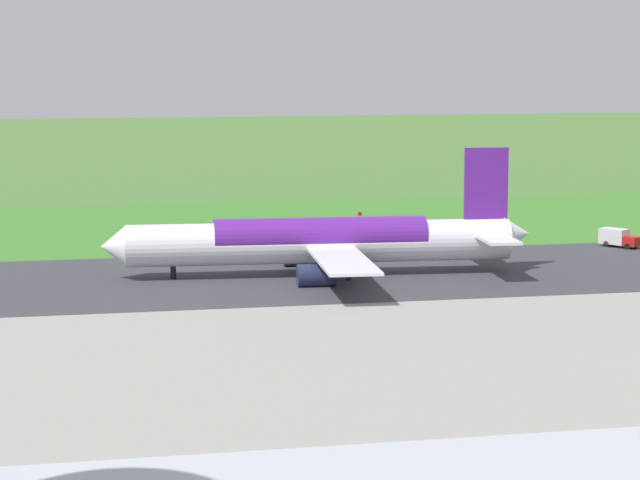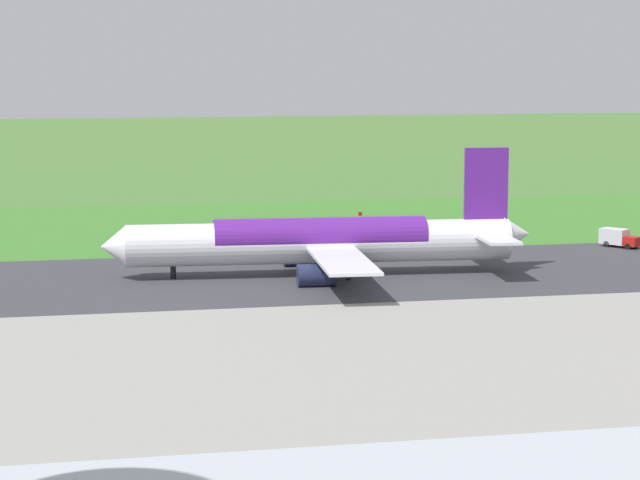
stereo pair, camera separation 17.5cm
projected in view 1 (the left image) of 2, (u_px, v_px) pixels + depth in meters
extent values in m
plane|color=#477233|center=(256.00, 278.00, 160.29)|extent=(800.00, 800.00, 0.00)
cube|color=#38383D|center=(256.00, 278.00, 160.29)|extent=(600.00, 37.72, 0.06)
cube|color=gray|center=(364.00, 394.00, 105.68)|extent=(440.00, 110.00, 0.05)
cube|color=#3C782B|center=(215.00, 233.00, 199.69)|extent=(600.00, 80.00, 0.04)
cylinder|color=white|center=(320.00, 242.00, 161.33)|extent=(48.24, 8.46, 5.20)
cone|color=white|center=(113.00, 247.00, 157.88)|extent=(3.33, 5.13, 4.94)
cone|color=white|center=(516.00, 234.00, 164.65)|extent=(3.79, 4.65, 4.42)
cube|color=#591E8C|center=(486.00, 183.00, 163.16)|extent=(5.62, 0.88, 9.00)
cube|color=white|center=(497.00, 239.00, 158.68)|extent=(4.60, 9.25, 0.36)
cube|color=white|center=(474.00, 227.00, 169.46)|extent=(4.60, 9.25, 0.36)
cube|color=white|center=(341.00, 259.00, 150.74)|extent=(7.49, 22.36, 0.35)
cube|color=white|center=(316.00, 233.00, 172.30)|extent=(7.49, 22.36, 0.35)
cylinder|color=#23284C|center=(316.00, 276.00, 154.18)|extent=(4.68, 3.10, 2.80)
cylinder|color=#23284C|center=(301.00, 256.00, 168.89)|extent=(4.68, 3.10, 2.80)
cylinder|color=black|center=(173.00, 265.00, 159.22)|extent=(0.70, 0.70, 3.42)
cylinder|color=black|center=(349.00, 267.00, 158.17)|extent=(0.70, 0.70, 3.42)
cylinder|color=black|center=(339.00, 257.00, 166.01)|extent=(0.70, 0.70, 3.42)
cylinder|color=#591E8C|center=(320.00, 238.00, 161.25)|extent=(26.69, 7.01, 5.23)
cube|color=#B21914|center=(631.00, 241.00, 183.76)|extent=(3.07, 3.07, 1.30)
cube|color=silver|center=(614.00, 236.00, 185.58)|extent=(4.08, 4.43, 2.20)
cylinder|color=black|center=(635.00, 245.00, 184.58)|extent=(0.77, 0.91, 0.90)
cylinder|color=black|center=(628.00, 246.00, 183.13)|extent=(0.77, 0.91, 0.90)
cylinder|color=black|center=(614.00, 243.00, 186.87)|extent=(0.77, 0.91, 0.90)
cylinder|color=black|center=(606.00, 244.00, 185.42)|extent=(0.77, 0.91, 0.90)
cylinder|color=slate|center=(360.00, 222.00, 204.78)|extent=(0.10, 0.10, 2.05)
cube|color=red|center=(360.00, 214.00, 204.61)|extent=(0.60, 0.04, 0.60)
cone|color=orange|center=(336.00, 226.00, 206.45)|extent=(0.40, 0.40, 0.55)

